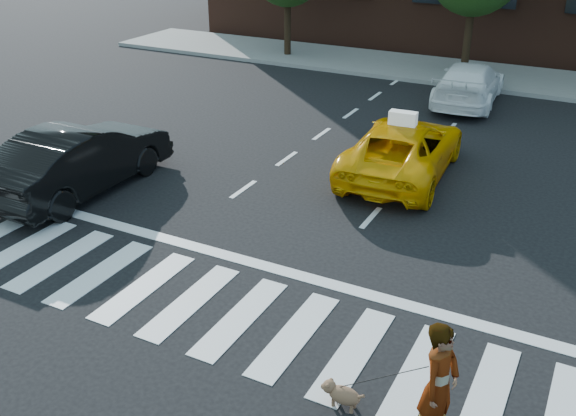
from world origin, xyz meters
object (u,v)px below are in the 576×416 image
Objects in this scene: black_sedan at (81,159)px; dog at (341,394)px; woman at (439,385)px; white_suv at (469,83)px; taxi at (403,149)px.

black_sedan reaches higher than dog.
black_sedan is 10.15m from woman.
black_sedan is 9.00m from dog.
white_suv is at bearing 96.53° from dog.
taxi reaches higher than white_suv.
woman reaches higher than white_suv.
taxi is 7.65m from black_sedan.
dog is (8.16, -3.76, -0.58)m from black_sedan.
white_suv reaches higher than dog.
woman reaches higher than black_sedan.
white_suv is 15.05m from dog.
taxi is 2.78× the size of woman.
taxi is 6.82m from white_suv.
white_suv is 15.25m from woman.
taxi is 1.05× the size of white_suv.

